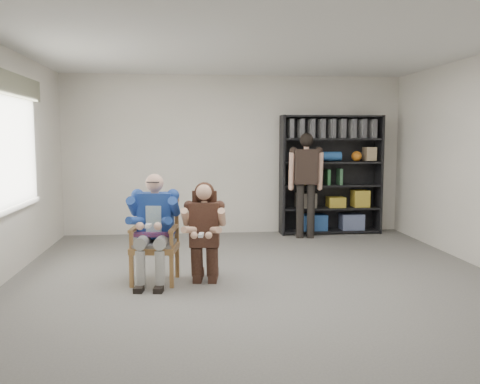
{
  "coord_description": "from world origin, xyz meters",
  "views": [
    {
      "loc": [
        -0.83,
        -5.52,
        1.71
      ],
      "look_at": [
        -0.2,
        0.6,
        1.05
      ],
      "focal_mm": 38.0,
      "sensor_mm": 36.0,
      "label": 1
    }
  ],
  "objects_px": {
    "seated_man": "(155,228)",
    "standing_man": "(306,186)",
    "bookshelf": "(331,175)",
    "kneeling_woman": "(204,234)",
    "armchair": "(155,241)"
  },
  "relations": [
    {
      "from": "seated_man",
      "to": "standing_man",
      "type": "bearing_deg",
      "value": 53.08
    },
    {
      "from": "seated_man",
      "to": "bookshelf",
      "type": "bearing_deg",
      "value": 51.44
    },
    {
      "from": "seated_man",
      "to": "standing_man",
      "type": "distance_m",
      "value": 3.43
    },
    {
      "from": "kneeling_woman",
      "to": "standing_man",
      "type": "height_order",
      "value": "standing_man"
    },
    {
      "from": "seated_man",
      "to": "kneeling_woman",
      "type": "relative_size",
      "value": 1.09
    },
    {
      "from": "standing_man",
      "to": "seated_man",
      "type": "bearing_deg",
      "value": -128.62
    },
    {
      "from": "armchair",
      "to": "kneeling_woman",
      "type": "height_order",
      "value": "kneeling_woman"
    },
    {
      "from": "seated_man",
      "to": "bookshelf",
      "type": "xyz_separation_m",
      "value": [
        2.93,
        2.84,
        0.4
      ]
    },
    {
      "from": "armchair",
      "to": "standing_man",
      "type": "bearing_deg",
      "value": 53.08
    },
    {
      "from": "seated_man",
      "to": "kneeling_woman",
      "type": "bearing_deg",
      "value": -4.42
    },
    {
      "from": "kneeling_woman",
      "to": "bookshelf",
      "type": "xyz_separation_m",
      "value": [
        2.35,
        2.96,
        0.45
      ]
    },
    {
      "from": "armchair",
      "to": "seated_man",
      "type": "bearing_deg",
      "value": -82.73
    },
    {
      "from": "armchair",
      "to": "standing_man",
      "type": "relative_size",
      "value": 0.56
    },
    {
      "from": "armchair",
      "to": "bookshelf",
      "type": "distance_m",
      "value": 4.12
    },
    {
      "from": "kneeling_woman",
      "to": "bookshelf",
      "type": "height_order",
      "value": "bookshelf"
    }
  ]
}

